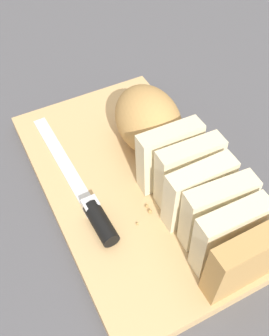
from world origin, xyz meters
name	(u,v)px	position (x,y,z in m)	size (l,w,h in m)	color
ground_plane	(135,189)	(0.00, 0.00, 0.00)	(3.00, 3.00, 0.00)	#4C4C51
cutting_board	(135,184)	(0.00, 0.00, 0.01)	(0.46, 0.27, 0.02)	tan
bread_loaf	(178,162)	(0.03, 0.05, 0.07)	(0.36, 0.11, 0.10)	tan
bread_knife	(91,206)	(0.02, -0.08, 0.03)	(0.29, 0.04, 0.03)	silver
crumb_near_knife	(150,211)	(0.06, -0.01, 0.03)	(0.01, 0.01, 0.01)	tan
crumb_near_loaf	(167,183)	(0.03, 0.04, 0.03)	(0.01, 0.01, 0.01)	tan
crumb_stray_left	(147,206)	(0.05, -0.01, 0.03)	(0.00, 0.00, 0.00)	tan
crumb_stray_right	(137,224)	(0.07, -0.03, 0.02)	(0.00, 0.00, 0.00)	tan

